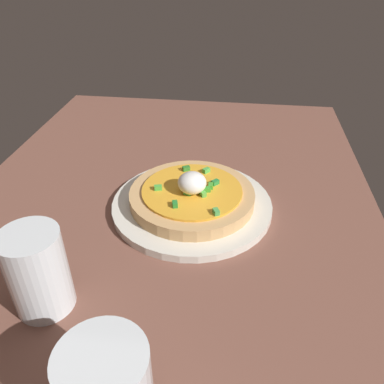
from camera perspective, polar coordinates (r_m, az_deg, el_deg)
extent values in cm
cube|color=brown|center=(68.24, -3.93, -3.98)|extent=(106.99, 74.24, 3.26)
cylinder|color=silver|center=(67.56, 0.00, -1.89)|extent=(27.71, 27.71, 1.35)
cylinder|color=tan|center=(66.54, 0.00, -0.65)|extent=(21.50, 21.50, 2.17)
cylinder|color=gold|center=(65.82, 0.00, 0.27)|extent=(17.19, 17.19, 0.41)
ellipsoid|color=white|center=(64.10, 0.01, 1.37)|extent=(4.79, 4.79, 3.55)
cube|color=green|center=(64.97, 2.17, 0.39)|extent=(1.06, 1.43, 0.80)
cube|color=#4EB247|center=(70.29, 2.12, 3.21)|extent=(1.48, 1.46, 0.80)
cube|color=green|center=(65.63, -5.03, 0.65)|extent=(1.12, 1.45, 0.80)
cube|color=#2E7C2A|center=(70.84, -0.87, 3.50)|extent=(1.31, 1.51, 0.80)
cube|color=#49B051|center=(64.35, -0.61, 0.05)|extent=(1.16, 1.47, 0.80)
cube|color=#278631|center=(61.48, -2.53, -1.80)|extent=(1.45, 1.11, 0.80)
cube|color=#55AB40|center=(63.66, 1.59, -0.38)|extent=(1.51, 1.33, 0.80)
cube|color=#4BA84F|center=(59.92, 3.59, -2.92)|extent=(1.50, 1.26, 0.80)
cube|color=#2F8033|center=(66.46, 1.26, 1.25)|extent=(1.48, 1.45, 0.80)
cube|color=#27853A|center=(66.90, 3.45, 1.43)|extent=(1.48, 1.46, 0.80)
cube|color=green|center=(65.89, 2.77, 0.90)|extent=(1.30, 0.84, 0.80)
cylinder|color=silver|center=(51.77, -21.82, -10.84)|extent=(7.40, 7.40, 11.54)
cylinder|color=#A75D20|center=(53.17, -21.34, -12.45)|extent=(6.51, 6.51, 6.59)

